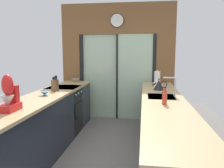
{
  "coord_description": "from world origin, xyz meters",
  "views": [
    {
      "loc": [
        0.61,
        -2.86,
        1.58
      ],
      "look_at": [
        0.08,
        0.96,
        1.04
      ],
      "focal_mm": 35.91,
      "sensor_mm": 36.0,
      "label": 1
    }
  ],
  "objects_px": {
    "paper_towel_roll": "(157,79)",
    "oven_range": "(64,110)",
    "kettle": "(159,85)",
    "soap_bottle": "(165,97)",
    "stand_mixer": "(9,97)",
    "mixing_bowl_mid": "(45,93)",
    "mixing_bowl_far": "(76,80)",
    "knife_block": "(55,85)"
  },
  "relations": [
    {
      "from": "paper_towel_roll",
      "to": "oven_range",
      "type": "bearing_deg",
      "value": -167.15
    },
    {
      "from": "kettle",
      "to": "soap_bottle",
      "type": "height_order",
      "value": "soap_bottle"
    },
    {
      "from": "stand_mixer",
      "to": "oven_range",
      "type": "bearing_deg",
      "value": 90.59
    },
    {
      "from": "paper_towel_roll",
      "to": "mixing_bowl_mid",
      "type": "bearing_deg",
      "value": -144.0
    },
    {
      "from": "mixing_bowl_far",
      "to": "knife_block",
      "type": "bearing_deg",
      "value": -89.99
    },
    {
      "from": "knife_block",
      "to": "kettle",
      "type": "relative_size",
      "value": 1.03
    },
    {
      "from": "oven_range",
      "to": "knife_block",
      "type": "bearing_deg",
      "value": -87.72
    },
    {
      "from": "oven_range",
      "to": "mixing_bowl_far",
      "type": "height_order",
      "value": "mixing_bowl_far"
    },
    {
      "from": "knife_block",
      "to": "mixing_bowl_far",
      "type": "bearing_deg",
      "value": 90.01
    },
    {
      "from": "oven_range",
      "to": "soap_bottle",
      "type": "bearing_deg",
      "value": -34.43
    },
    {
      "from": "oven_range",
      "to": "knife_block",
      "type": "distance_m",
      "value": 0.74
    },
    {
      "from": "mixing_bowl_mid",
      "to": "kettle",
      "type": "xyz_separation_m",
      "value": [
        1.78,
        0.78,
        0.06
      ]
    },
    {
      "from": "stand_mixer",
      "to": "kettle",
      "type": "distance_m",
      "value": 2.46
    },
    {
      "from": "stand_mixer",
      "to": "soap_bottle",
      "type": "distance_m",
      "value": 1.87
    },
    {
      "from": "oven_range",
      "to": "kettle",
      "type": "xyz_separation_m",
      "value": [
        1.8,
        -0.11,
        0.56
      ]
    },
    {
      "from": "mixing_bowl_mid",
      "to": "stand_mixer",
      "type": "distance_m",
      "value": 0.93
    },
    {
      "from": "knife_block",
      "to": "kettle",
      "type": "distance_m",
      "value": 1.82
    },
    {
      "from": "kettle",
      "to": "paper_towel_roll",
      "type": "xyz_separation_m",
      "value": [
        -0.0,
        0.52,
        0.05
      ]
    },
    {
      "from": "mixing_bowl_far",
      "to": "stand_mixer",
      "type": "bearing_deg",
      "value": -90.0
    },
    {
      "from": "stand_mixer",
      "to": "kettle",
      "type": "relative_size",
      "value": 1.58
    },
    {
      "from": "stand_mixer",
      "to": "mixing_bowl_mid",
      "type": "bearing_deg",
      "value": 90.0
    },
    {
      "from": "mixing_bowl_mid",
      "to": "soap_bottle",
      "type": "relative_size",
      "value": 0.65
    },
    {
      "from": "mixing_bowl_mid",
      "to": "soap_bottle",
      "type": "xyz_separation_m",
      "value": [
        1.78,
        -0.35,
        0.06
      ]
    },
    {
      "from": "mixing_bowl_mid",
      "to": "oven_range",
      "type": "bearing_deg",
      "value": 91.2
    },
    {
      "from": "oven_range",
      "to": "mixing_bowl_mid",
      "type": "distance_m",
      "value": 1.01
    },
    {
      "from": "mixing_bowl_mid",
      "to": "paper_towel_roll",
      "type": "xyz_separation_m",
      "value": [
        1.78,
        1.29,
        0.11
      ]
    },
    {
      "from": "oven_range",
      "to": "stand_mixer",
      "type": "bearing_deg",
      "value": -89.41
    },
    {
      "from": "oven_range",
      "to": "soap_bottle",
      "type": "xyz_separation_m",
      "value": [
        1.8,
        -1.23,
        0.56
      ]
    },
    {
      "from": "mixing_bowl_mid",
      "to": "soap_bottle",
      "type": "distance_m",
      "value": 1.81
    },
    {
      "from": "oven_range",
      "to": "mixing_bowl_far",
      "type": "relative_size",
      "value": 4.67
    },
    {
      "from": "mixing_bowl_mid",
      "to": "knife_block",
      "type": "height_order",
      "value": "knife_block"
    },
    {
      "from": "stand_mixer",
      "to": "knife_block",
      "type": "bearing_deg",
      "value": 89.99
    },
    {
      "from": "knife_block",
      "to": "paper_towel_roll",
      "type": "height_order",
      "value": "paper_towel_roll"
    },
    {
      "from": "oven_range",
      "to": "kettle",
      "type": "distance_m",
      "value": 1.89
    },
    {
      "from": "kettle",
      "to": "paper_towel_roll",
      "type": "distance_m",
      "value": 0.52
    },
    {
      "from": "mixing_bowl_far",
      "to": "kettle",
      "type": "xyz_separation_m",
      "value": [
        1.78,
        -0.83,
        0.05
      ]
    },
    {
      "from": "mixing_bowl_far",
      "to": "knife_block",
      "type": "xyz_separation_m",
      "value": [
        0.0,
        -1.19,
        0.06
      ]
    },
    {
      "from": "stand_mixer",
      "to": "mixing_bowl_far",
      "type": "bearing_deg",
      "value": 90.0
    },
    {
      "from": "oven_range",
      "to": "kettle",
      "type": "bearing_deg",
      "value": -3.4
    },
    {
      "from": "soap_bottle",
      "to": "paper_towel_roll",
      "type": "xyz_separation_m",
      "value": [
        0.0,
        1.64,
        0.05
      ]
    },
    {
      "from": "soap_bottle",
      "to": "oven_range",
      "type": "bearing_deg",
      "value": 145.57
    },
    {
      "from": "kettle",
      "to": "oven_range",
      "type": "bearing_deg",
      "value": 176.6
    }
  ]
}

